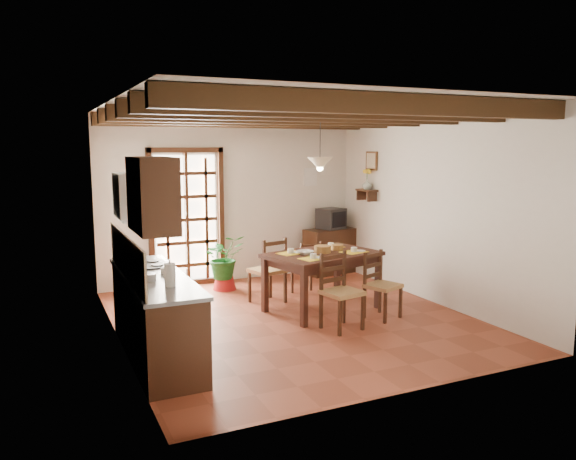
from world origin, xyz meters
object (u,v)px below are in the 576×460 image
dining_table (322,260)px  chair_near_right (382,297)px  chair_far_right (307,278)px  sideboard (331,251)px  crt_tv (331,219)px  pendant_lamp (320,162)px  chair_near_left (341,306)px  potted_plant (224,255)px  chair_far_left (268,282)px  kitchen_counter (155,315)px

dining_table → chair_near_right: chair_near_right is taller
chair_far_right → sideboard: chair_far_right is taller
crt_tv → pendant_lamp: size_ratio=0.63×
chair_near_left → chair_near_right: (0.73, 0.18, -0.02)m
chair_near_left → potted_plant: size_ratio=0.52×
sideboard → crt_tv: 0.60m
chair_far_left → chair_far_right: bearing=179.6°
chair_far_right → crt_tv: (1.06, 1.15, 0.74)m
potted_plant → kitchen_counter: bearing=-122.8°
chair_near_left → dining_table: bearing=66.8°
chair_far_left → pendant_lamp: pendant_lamp is taller
chair_far_left → sideboard: 2.24m
pendant_lamp → chair_near_left: bearing=-100.8°
chair_far_left → pendant_lamp: (0.56, -0.56, 1.77)m
potted_plant → chair_far_right: bearing=-37.6°
chair_far_right → chair_near_right: bearing=102.6°
chair_near_left → chair_near_right: chair_near_left is taller
chair_far_right → chair_near_left: bearing=76.7°
dining_table → crt_tv: (1.24, 1.99, 0.29)m
sideboard → potted_plant: (-2.14, -0.33, 0.16)m
chair_far_right → sideboard: 1.57m
chair_far_left → sideboard: size_ratio=1.02×
kitchen_counter → chair_near_left: kitchen_counter is taller
kitchen_counter → chair_near_left: (2.33, -0.02, -0.17)m
chair_far_left → sideboard: (1.79, 1.34, 0.10)m
chair_near_right → chair_far_left: bearing=109.3°
dining_table → crt_tv: 2.37m
dining_table → chair_far_left: chair_far_left is taller
chair_far_right → potted_plant: bearing=-39.0°
dining_table → crt_tv: size_ratio=3.23×
chair_near_right → crt_tv: 2.84m
sideboard → chair_near_left: bearing=-126.5°
chair_near_left → pendant_lamp: size_ratio=1.14×
kitchen_counter → chair_near_right: bearing=3.0°
chair_far_left → kitchen_counter: bearing=22.8°
dining_table → crt_tv: crt_tv is taller
chair_far_left → sideboard: chair_far_left is taller
kitchen_counter → chair_near_right: kitchen_counter is taller
chair_far_left → crt_tv: (1.79, 1.33, 0.70)m
chair_near_left → crt_tv: (1.42, 2.84, 0.70)m
chair_far_left → crt_tv: bearing=-158.0°
potted_plant → pendant_lamp: size_ratio=2.20×
kitchen_counter → chair_far_right: (2.68, 1.67, -0.21)m
dining_table → sideboard: (1.24, 2.00, -0.31)m
pendant_lamp → kitchen_counter: bearing=-159.7°
kitchen_counter → potted_plant: 2.98m
chair_near_left → sideboard: size_ratio=1.01×
crt_tv → pendant_lamp: pendant_lamp is taller
chair_near_right → chair_far_left: (-1.11, 1.33, 0.02)m
dining_table → sideboard: size_ratio=1.78×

